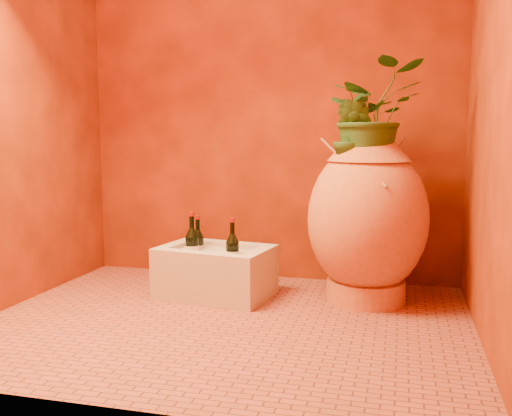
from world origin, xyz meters
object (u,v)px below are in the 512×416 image
(wine_bottle_c, at_px, (198,247))
(wine_bottle_b, at_px, (232,253))
(stone_basin, at_px, (215,272))
(wine_bottle_a, at_px, (192,248))
(amphora, at_px, (367,218))
(wall_tap, at_px, (330,177))

(wine_bottle_c, bearing_deg, wine_bottle_b, -29.30)
(stone_basin, height_order, wine_bottle_a, wine_bottle_a)
(stone_basin, xyz_separation_m, wine_bottle_c, (-0.14, 0.08, 0.13))
(wine_bottle_a, distance_m, wine_bottle_c, 0.09)
(amphora, distance_m, wine_bottle_b, 0.81)
(wine_bottle_b, distance_m, wall_tap, 0.84)
(amphora, distance_m, stone_basin, 0.96)
(wine_bottle_a, bearing_deg, wine_bottle_c, 87.51)
(stone_basin, bearing_deg, wine_bottle_b, -29.81)
(wine_bottle_b, relative_size, wall_tap, 2.01)
(stone_basin, bearing_deg, wine_bottle_c, 151.18)
(wine_bottle_c, bearing_deg, amphora, 2.15)
(wall_tap, bearing_deg, wine_bottle_c, -152.74)
(wine_bottle_c, relative_size, wall_tap, 1.91)
(wine_bottle_b, xyz_separation_m, wall_tap, (0.49, 0.54, 0.42))
(wine_bottle_b, bearing_deg, amphora, 14.02)
(stone_basin, height_order, wall_tap, wall_tap)
(wine_bottle_c, bearing_deg, stone_basin, -28.82)
(stone_basin, xyz_separation_m, wall_tap, (0.62, 0.47, 0.56))
(wine_bottle_c, height_order, wall_tap, wall_tap)
(stone_basin, bearing_deg, wine_bottle_a, -174.17)
(amphora, xyz_separation_m, wall_tap, (-0.26, 0.35, 0.21))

